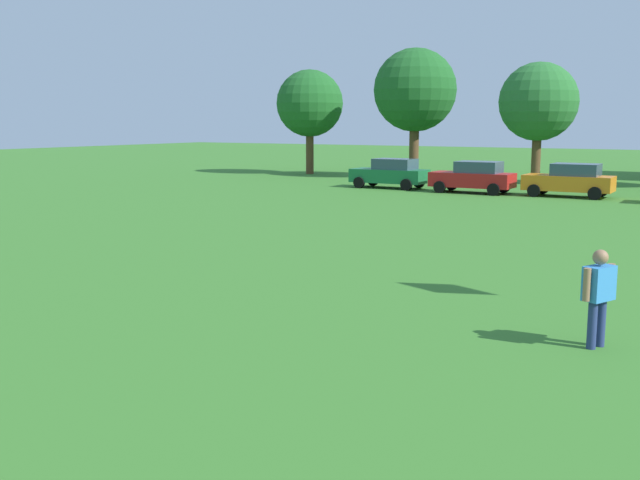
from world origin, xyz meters
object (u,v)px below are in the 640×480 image
Objects in this scene: adult_bystander at (599,290)px; tree_left at (415,90)px; parked_car_red_1 at (474,177)px; tree_far_left at (310,104)px; parked_car_orange_2 at (570,180)px; parked_car_green_0 at (391,173)px; tree_center_left at (539,102)px.

adult_bystander is 38.66m from tree_left.
tree_left is at bearing -50.20° from parked_car_red_1.
tree_far_left is (-25.90, 33.59, 4.04)m from adult_bystander.
parked_car_red_1 reaches higher than adult_bystander.
parked_car_red_1 is 1.00× the size of parked_car_orange_2.
parked_car_green_0 is at bearing -75.63° from tree_left.
tree_far_left is at bearing -28.49° from parked_car_red_1.
tree_left is (-7.12, 8.54, 4.94)m from parked_car_red_1.
tree_far_left is at bearing 176.47° from tree_center_left.
tree_left is 1.18× the size of tree_center_left.
tree_left reaches higher than tree_center_left.
parked_car_red_1 is at bearing -50.20° from tree_left.
parked_car_green_0 is 5.06m from parked_car_red_1.
adult_bystander is at bearing 113.02° from parked_car_red_1.
tree_center_left is at bearing -3.53° from tree_far_left.
parked_car_red_1 is at bearing -133.05° from adult_bystander.
tree_center_left reaches higher than parked_car_orange_2.
parked_car_red_1 and parked_car_orange_2 have the same top height.
adult_bystander is at bearing 102.92° from parked_car_orange_2.
parked_car_orange_2 is 0.50× the size of tree_left.
tree_left is (-17.90, 33.93, 4.81)m from adult_bystander.
parked_car_orange_2 is at bearing 179.82° from parked_car_green_0.
adult_bystander is 0.39× the size of parked_car_green_0.
parked_car_green_0 is 9.72m from tree_left.
tree_far_left is (-10.07, 7.77, 4.17)m from parked_car_green_0.
tree_left is 8.68m from tree_center_left.
tree_center_left is (-9.38, 32.57, 3.91)m from adult_bystander.
parked_car_orange_2 reaches higher than adult_bystander.
parked_car_red_1 is (-10.79, 25.39, -0.13)m from adult_bystander.
parked_car_orange_2 is at bearing -21.33° from tree_far_left.
adult_bystander is 26.46m from parked_car_orange_2.
adult_bystander is at bearing -73.93° from tree_center_left.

